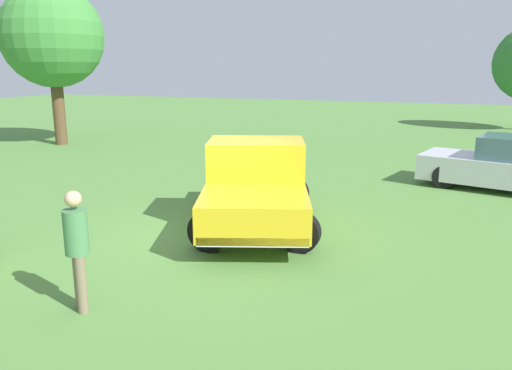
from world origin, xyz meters
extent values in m
plane|color=#54843D|center=(0.00, 0.00, 0.00)|extent=(80.00, 80.00, 0.00)
cylinder|color=black|center=(-1.90, 0.35, 0.37)|extent=(0.75, 0.22, 0.75)
cylinder|color=black|center=(-0.35, 0.90, 0.37)|extent=(0.75, 0.22, 0.75)
cylinder|color=black|center=(-0.95, -2.35, 0.37)|extent=(0.75, 0.22, 0.75)
cylinder|color=black|center=(0.60, -1.80, 0.37)|extent=(0.75, 0.22, 0.75)
cube|color=gold|center=(-1.10, 0.54, 0.71)|extent=(2.43, 2.33, 0.64)
cube|color=gold|center=(-0.56, -0.98, 1.09)|extent=(2.31, 2.00, 1.40)
cube|color=slate|center=(-0.56, -0.98, 1.53)|extent=(2.09, 1.74, 0.48)
cube|color=gold|center=(-0.27, -1.82, 0.69)|extent=(2.55, 2.67, 0.60)
cube|color=silver|center=(-1.37, 1.32, 0.45)|extent=(1.80, 0.73, 0.16)
cylinder|color=black|center=(-4.25, -5.77, 0.32)|extent=(0.64, 0.20, 0.64)
cylinder|color=black|center=(-4.63, -7.23, 0.32)|extent=(0.64, 0.20, 0.64)
cube|color=silver|center=(-5.88, -6.13, 0.53)|extent=(4.82, 2.84, 0.68)
cylinder|color=#7A6B51|center=(0.36, 3.48, 0.41)|extent=(0.14, 0.14, 0.82)
cylinder|color=#7A6B51|center=(0.21, 3.62, 0.41)|extent=(0.14, 0.14, 0.82)
cylinder|color=#477F4C|center=(0.29, 3.55, 1.12)|extent=(0.45, 0.45, 0.61)
sphere|color=#D8AD84|center=(0.29, 3.55, 1.58)|extent=(0.22, 0.22, 0.22)
cylinder|color=brown|center=(11.21, -8.40, 1.61)|extent=(0.50, 0.50, 3.22)
sphere|color=#3D8438|center=(11.21, -8.40, 4.47)|extent=(4.16, 4.16, 4.16)
camera|label=1|loc=(-4.23, 8.64, 3.28)|focal=35.30mm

